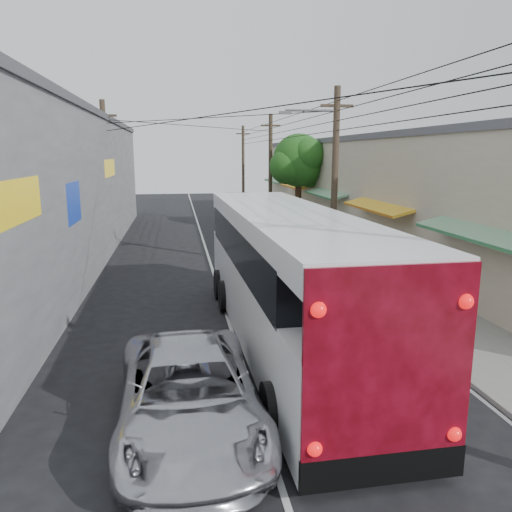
{
  "coord_description": "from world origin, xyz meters",
  "views": [
    {
      "loc": [
        -1.51,
        -7.81,
        5.24
      ],
      "look_at": [
        1.14,
        8.94,
        1.76
      ],
      "focal_mm": 35.0,
      "sensor_mm": 36.0,
      "label": 1
    }
  ],
  "objects_px": {
    "jeepney": "(189,394)",
    "pedestrian_far": "(405,262)",
    "parked_car_mid": "(277,229)",
    "pedestrian_near": "(364,269)",
    "coach_bus": "(285,276)",
    "parked_suv": "(319,256)",
    "parked_car_far": "(253,219)"
  },
  "relations": [
    {
      "from": "jeepney",
      "to": "pedestrian_far",
      "type": "distance_m",
      "value": 13.33
    },
    {
      "from": "parked_car_mid",
      "to": "pedestrian_near",
      "type": "relative_size",
      "value": 2.37
    },
    {
      "from": "coach_bus",
      "to": "pedestrian_far",
      "type": "bearing_deg",
      "value": 40.59
    },
    {
      "from": "jeepney",
      "to": "parked_car_mid",
      "type": "height_order",
      "value": "jeepney"
    },
    {
      "from": "parked_suv",
      "to": "parked_car_far",
      "type": "xyz_separation_m",
      "value": [
        -0.8,
        14.0,
        -0.17
      ]
    },
    {
      "from": "pedestrian_far",
      "to": "parked_car_mid",
      "type": "bearing_deg",
      "value": -65.38
    },
    {
      "from": "parked_car_mid",
      "to": "jeepney",
      "type": "bearing_deg",
      "value": -100.95
    },
    {
      "from": "coach_bus",
      "to": "jeepney",
      "type": "distance_m",
      "value": 5.2
    },
    {
      "from": "pedestrian_far",
      "to": "parked_car_far",
      "type": "bearing_deg",
      "value": -66.79
    },
    {
      "from": "coach_bus",
      "to": "pedestrian_near",
      "type": "bearing_deg",
      "value": 46.49
    },
    {
      "from": "coach_bus",
      "to": "parked_suv",
      "type": "height_order",
      "value": "coach_bus"
    },
    {
      "from": "jeepney",
      "to": "pedestrian_near",
      "type": "bearing_deg",
      "value": 49.76
    },
    {
      "from": "coach_bus",
      "to": "jeepney",
      "type": "xyz_separation_m",
      "value": [
        -2.77,
        -4.25,
        -1.16
      ]
    },
    {
      "from": "parked_car_far",
      "to": "pedestrian_near",
      "type": "xyz_separation_m",
      "value": [
        1.6,
        -17.31,
        0.29
      ]
    },
    {
      "from": "parked_car_mid",
      "to": "parked_car_far",
      "type": "height_order",
      "value": "parked_car_mid"
    },
    {
      "from": "coach_bus",
      "to": "parked_car_far",
      "type": "bearing_deg",
      "value": 82.35
    },
    {
      "from": "parked_car_far",
      "to": "parked_suv",
      "type": "bearing_deg",
      "value": -83.89
    },
    {
      "from": "parked_suv",
      "to": "pedestrian_near",
      "type": "xyz_separation_m",
      "value": [
        0.8,
        -3.31,
        0.12
      ]
    },
    {
      "from": "coach_bus",
      "to": "parked_car_mid",
      "type": "bearing_deg",
      "value": 78.01
    },
    {
      "from": "parked_car_far",
      "to": "coach_bus",
      "type": "bearing_deg",
      "value": -93.54
    },
    {
      "from": "parked_car_mid",
      "to": "pedestrian_far",
      "type": "relative_size",
      "value": 2.51
    },
    {
      "from": "coach_bus",
      "to": "pedestrian_near",
      "type": "height_order",
      "value": "coach_bus"
    },
    {
      "from": "parked_car_far",
      "to": "pedestrian_near",
      "type": "bearing_deg",
      "value": -81.88
    },
    {
      "from": "parked_car_mid",
      "to": "pedestrian_near",
      "type": "bearing_deg",
      "value": -81.61
    },
    {
      "from": "coach_bus",
      "to": "parked_suv",
      "type": "bearing_deg",
      "value": 66.1
    },
    {
      "from": "jeepney",
      "to": "pedestrian_near",
      "type": "distance_m",
      "value": 11.04
    },
    {
      "from": "parked_car_far",
      "to": "pedestrian_far",
      "type": "xyz_separation_m",
      "value": [
        3.8,
        -16.17,
        0.24
      ]
    },
    {
      "from": "coach_bus",
      "to": "pedestrian_near",
      "type": "xyz_separation_m",
      "value": [
        4.03,
        4.44,
        -0.98
      ]
    },
    {
      "from": "parked_suv",
      "to": "pedestrian_far",
      "type": "bearing_deg",
      "value": -41.61
    },
    {
      "from": "parked_car_mid",
      "to": "parked_car_far",
      "type": "relative_size",
      "value": 0.97
    },
    {
      "from": "parked_car_mid",
      "to": "pedestrian_near",
      "type": "distance_m",
      "value": 12.66
    },
    {
      "from": "coach_bus",
      "to": "pedestrian_far",
      "type": "distance_m",
      "value": 8.43
    }
  ]
}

